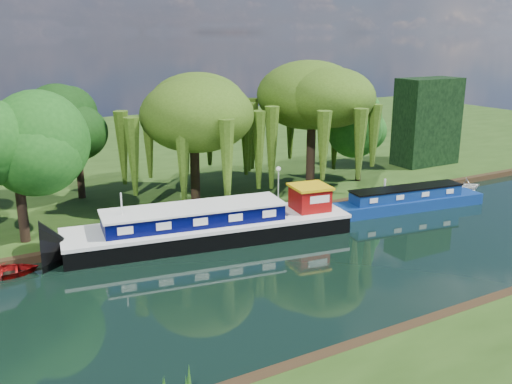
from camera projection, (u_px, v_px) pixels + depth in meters
ground at (366, 252)px, 33.42m from camera, size 120.00×120.00×0.00m
far_bank at (159, 149)px, 61.75m from camera, size 120.00×52.00×0.45m
dutch_barge at (212, 226)px, 35.25m from camera, size 18.06×6.68×3.73m
narrowboat at (406, 201)px, 41.39m from camera, size 12.58×3.83×1.81m
red_dinghy at (6, 276)px, 30.20m from camera, size 3.59×2.75×0.69m
white_cruiser at (467, 192)px, 46.17m from camera, size 2.71×2.44×1.25m
willow_left at (193, 114)px, 40.72m from camera, size 7.29×7.29×8.74m
willow_right at (312, 106)px, 43.60m from camera, size 7.43×7.43×9.04m
tree_far_left at (15, 145)px, 32.41m from camera, size 5.26×5.26×8.48m
tree_far_mid at (76, 127)px, 41.48m from camera, size 4.75×4.75×7.77m
tree_far_right at (360, 127)px, 46.69m from camera, size 4.03×4.03×6.59m
conifer_hedge at (427, 122)px, 53.02m from camera, size 6.00×3.00×8.00m
lamppost at (279, 174)px, 41.78m from camera, size 0.36×0.36×2.56m
mooring_posts at (282, 202)px, 39.94m from camera, size 19.16×0.16×1.00m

